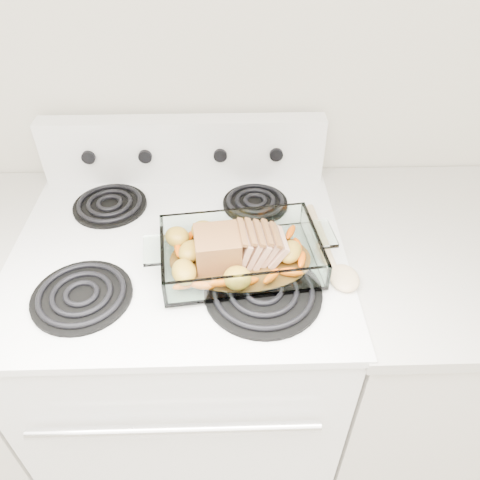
{
  "coord_description": "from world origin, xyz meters",
  "views": [
    {
      "loc": [
        0.12,
        0.82,
        1.67
      ],
      "look_at": [
        0.14,
        1.61,
        0.99
      ],
      "focal_mm": 35.0,
      "sensor_mm": 36.0,
      "label": 1
    }
  ],
  "objects_px": {
    "counter_right": "(410,357)",
    "pork_roast": "(231,247)",
    "electric_range": "(192,359)",
    "baking_dish": "(240,256)"
  },
  "relations": [
    {
      "from": "electric_range",
      "to": "counter_right",
      "type": "distance_m",
      "value": 0.67
    },
    {
      "from": "counter_right",
      "to": "pork_roast",
      "type": "xyz_separation_m",
      "value": [
        -0.54,
        -0.07,
        0.52
      ]
    },
    {
      "from": "baking_dish",
      "to": "pork_roast",
      "type": "xyz_separation_m",
      "value": [
        -0.02,
        0.0,
        0.03
      ]
    },
    {
      "from": "electric_range",
      "to": "baking_dish",
      "type": "height_order",
      "value": "electric_range"
    },
    {
      "from": "baking_dish",
      "to": "counter_right",
      "type": "bearing_deg",
      "value": 0.8
    },
    {
      "from": "counter_right",
      "to": "pork_roast",
      "type": "relative_size",
      "value": 4.67
    },
    {
      "from": "electric_range",
      "to": "baking_dish",
      "type": "relative_size",
      "value": 3.25
    },
    {
      "from": "electric_range",
      "to": "counter_right",
      "type": "relative_size",
      "value": 1.2
    },
    {
      "from": "electric_range",
      "to": "pork_roast",
      "type": "relative_size",
      "value": 5.6
    },
    {
      "from": "electric_range",
      "to": "baking_dish",
      "type": "bearing_deg",
      "value": -26.13
    }
  ]
}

